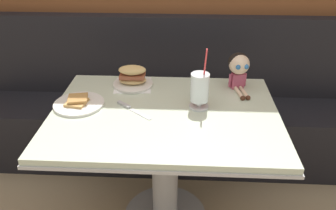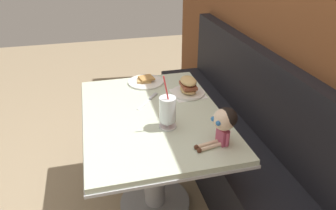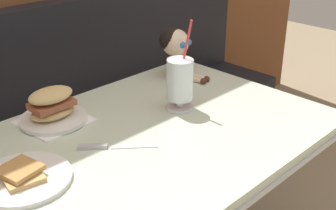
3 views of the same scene
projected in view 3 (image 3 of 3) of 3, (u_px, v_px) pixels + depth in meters
name	position (u px, v px, depth m)	size (l,w,h in m)	color
booth_bench	(59.00, 164.00, 1.99)	(2.60, 0.48, 1.00)	black
diner_table	(156.00, 181.00, 1.49)	(1.11, 0.81, 0.74)	beige
toast_plate	(23.00, 178.00, 1.15)	(0.25, 0.25, 0.04)	white
milkshake_glass	(180.00, 82.00, 1.50)	(0.10, 0.10, 0.31)	silver
sandwich_plate	(52.00, 109.00, 1.44)	(0.22, 0.22, 0.12)	white
butter_knife	(104.00, 147.00, 1.31)	(0.19, 0.17, 0.01)	silver
seated_doll	(175.00, 45.00, 1.77)	(0.13, 0.23, 0.20)	#B74C6B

